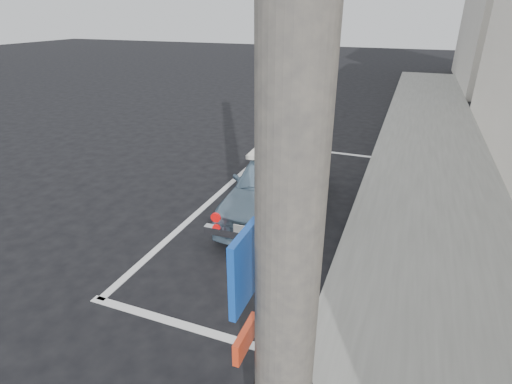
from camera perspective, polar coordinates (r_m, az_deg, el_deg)
ground at (r=5.61m, az=-10.89°, el=-14.03°), size 80.00×80.00×0.00m
sidewalk at (r=6.61m, az=24.19°, el=-8.66°), size 2.80×40.00×0.15m
pline_rear at (r=5.08m, az=-8.87°, el=-18.66°), size 3.00×0.12×0.01m
pline_front at (r=10.89m, az=9.46°, el=5.76°), size 3.00×0.12×0.01m
pline_side at (r=8.22m, az=-5.48°, el=-0.39°), size 0.12×7.00×0.01m
utility_pole at (r=1.70m, az=5.86°, el=22.51°), size 0.44×0.36×7.00m
retro_coupe at (r=7.34m, az=2.94°, el=1.54°), size 1.51×3.49×1.17m
cat at (r=6.35m, az=-0.46°, el=-7.13°), size 0.28×0.50×0.27m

